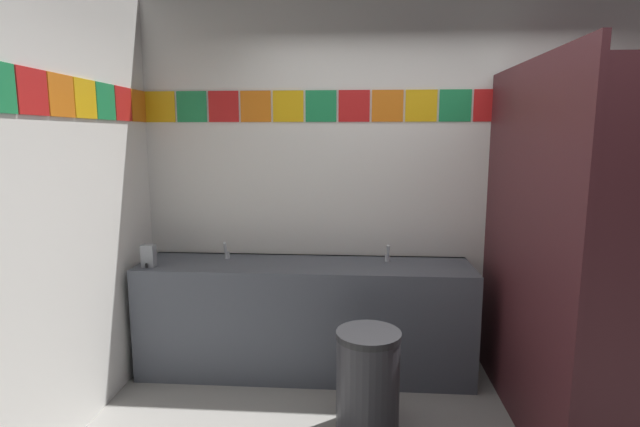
# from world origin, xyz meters

# --- Properties ---
(wall_back) EXTENTS (4.19, 0.09, 2.80)m
(wall_back) POSITION_xyz_m (-0.00, 1.49, 1.40)
(wall_back) COLOR white
(wall_back) RESTS_ON ground_plane
(wall_side) EXTENTS (0.09, 2.90, 2.80)m
(wall_side) POSITION_xyz_m (-2.14, -0.00, 1.40)
(wall_side) COLOR white
(wall_side) RESTS_ON ground_plane
(vanity_counter) EXTENTS (2.42, 0.56, 0.83)m
(vanity_counter) POSITION_xyz_m (-0.84, 1.17, 0.42)
(vanity_counter) COLOR #4C515B
(vanity_counter) RESTS_ON ground_plane
(faucet_left) EXTENTS (0.04, 0.10, 0.14)m
(faucet_left) POSITION_xyz_m (-1.44, 1.26, 0.88)
(faucet_left) COLOR silver
(faucet_left) RESTS_ON vanity_counter
(faucet_right) EXTENTS (0.04, 0.10, 0.14)m
(faucet_right) POSITION_xyz_m (-0.23, 1.26, 0.88)
(faucet_right) COLOR silver
(faucet_right) RESTS_ON vanity_counter
(soap_dispenser) EXTENTS (0.09, 0.09, 0.16)m
(soap_dispenser) POSITION_xyz_m (-1.94, 1.01, 0.91)
(soap_dispenser) COLOR gray
(soap_dispenser) RESTS_ON vanity_counter
(stall_divider) EXTENTS (0.92, 1.58, 2.18)m
(stall_divider) POSITION_xyz_m (0.68, 0.39, 1.09)
(stall_divider) COLOR #471E23
(stall_divider) RESTS_ON ground_plane
(toilet) EXTENTS (0.39, 0.49, 0.74)m
(toilet) POSITION_xyz_m (1.05, 1.03, 0.30)
(toilet) COLOR white
(toilet) RESTS_ON ground_plane
(trash_bin) EXTENTS (0.39, 0.39, 0.61)m
(trash_bin) POSITION_xyz_m (-0.39, 0.46, 0.31)
(trash_bin) COLOR #333338
(trash_bin) RESTS_ON ground_plane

